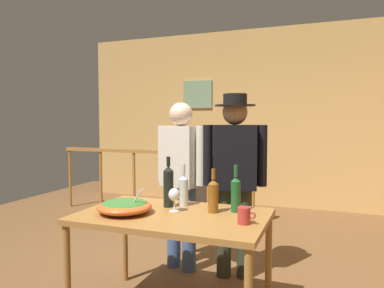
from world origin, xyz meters
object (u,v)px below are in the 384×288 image
at_px(wine_bottle_green, 236,193).
at_px(person_standing_left, 181,173).
at_px(stair_railing, 181,174).
at_px(wine_bottle_dark, 168,186).
at_px(flat_screen_tv, 199,165).
at_px(mug_red, 244,216).
at_px(salad_bowl, 125,206).
at_px(framed_picture, 198,94).
at_px(wine_bottle_clear, 184,189).
at_px(tv_console, 199,192).
at_px(serving_table, 173,224).
at_px(person_standing_right, 235,170).
at_px(wine_bottle_amber, 213,195).
at_px(wine_glass, 174,195).

distance_m(wine_bottle_green, person_standing_left, 0.87).
relative_size(stair_railing, wine_bottle_dark, 7.89).
height_order(flat_screen_tv, wine_bottle_green, wine_bottle_green).
relative_size(wine_bottle_green, mug_red, 2.91).
relative_size(stair_railing, salad_bowl, 7.82).
height_order(framed_picture, wine_bottle_clear, framed_picture).
height_order(framed_picture, tv_console, framed_picture).
bearing_deg(serving_table, wine_bottle_green, 27.04).
bearing_deg(wine_bottle_green, serving_table, -152.96).
bearing_deg(tv_console, person_standing_right, -64.26).
bearing_deg(person_standing_right, framed_picture, -79.28).
bearing_deg(person_standing_left, serving_table, 123.13).
xyz_separation_m(salad_bowl, wine_bottle_dark, (0.21, 0.28, 0.11)).
distance_m(tv_console, wine_bottle_dark, 3.31).
distance_m(framed_picture, wine_bottle_dark, 3.68).
relative_size(stair_railing, serving_table, 2.31).
height_order(serving_table, salad_bowl, salad_bowl).
distance_m(wine_bottle_green, wine_bottle_clear, 0.43).
relative_size(wine_bottle_amber, wine_bottle_clear, 0.98).
bearing_deg(tv_console, wine_bottle_clear, -72.81).
bearing_deg(flat_screen_tv, person_standing_right, -63.98).
bearing_deg(stair_railing, wine_glass, -68.84).
bearing_deg(wine_glass, framed_picture, 107.11).
xyz_separation_m(wine_glass, person_standing_right, (0.27, 0.72, 0.11)).
relative_size(serving_table, person_standing_right, 0.81).
height_order(stair_railing, wine_bottle_green, wine_bottle_green).
height_order(mug_red, person_standing_left, person_standing_left).
xyz_separation_m(stair_railing, salad_bowl, (0.60, -2.53, 0.15)).
distance_m(salad_bowl, mug_red, 0.86).
height_order(salad_bowl, mug_red, salad_bowl).
distance_m(stair_railing, salad_bowl, 2.61).
xyz_separation_m(salad_bowl, mug_red, (0.85, 0.04, 0.00)).
relative_size(serving_table, mug_red, 11.25).
xyz_separation_m(flat_screen_tv, person_standing_right, (1.22, -2.49, 0.29)).
height_order(tv_console, person_standing_right, person_standing_right).
xyz_separation_m(framed_picture, tv_console, (0.14, -0.29, -1.65)).
height_order(wine_bottle_amber, mug_red, wine_bottle_amber).
xyz_separation_m(wine_bottle_clear, person_standing_left, (-0.23, 0.52, 0.04)).
relative_size(wine_bottle_green, person_standing_right, 0.21).
bearing_deg(person_standing_right, tv_console, -79.27).
distance_m(salad_bowl, person_standing_right, 1.07).
relative_size(salad_bowl, mug_red, 3.32).
height_order(stair_railing, wine_glass, stair_railing).
bearing_deg(person_standing_left, wine_bottle_dark, 118.33).
relative_size(framed_picture, wine_bottle_green, 1.51).
height_order(wine_bottle_dark, wine_bottle_clear, wine_bottle_dark).
xyz_separation_m(stair_railing, wine_bottle_amber, (1.19, -2.29, 0.23)).
xyz_separation_m(salad_bowl, wine_bottle_clear, (0.31, 0.36, 0.07)).
relative_size(salad_bowl, wine_glass, 2.29).
bearing_deg(wine_bottle_amber, stair_railing, 117.42).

